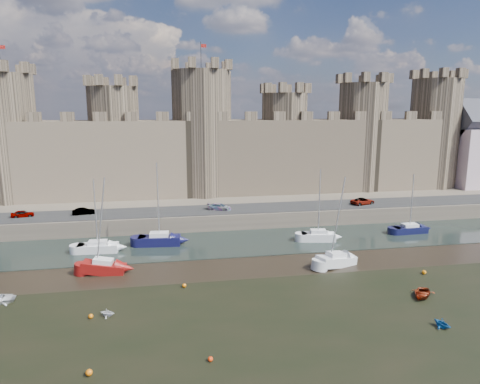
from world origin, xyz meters
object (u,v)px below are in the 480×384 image
(car_0, at_px, (23,214))
(sailboat_5, at_px, (336,260))
(car_3, at_px, (363,201))
(sailboat_1, at_px, (159,239))
(car_1, at_px, (84,211))
(sailboat_2, at_px, (318,236))
(car_2, at_px, (219,207))
(sailboat_0, at_px, (98,247))
(sailboat_4, at_px, (104,267))
(sailboat_3, at_px, (410,229))

(car_0, relative_size, sailboat_5, 0.29)
(car_3, xyz_separation_m, sailboat_1, (-34.18, -8.67, -2.21))
(car_1, xyz_separation_m, sailboat_2, (33.89, -11.52, -2.23))
(car_2, bearing_deg, sailboat_1, 152.81)
(car_2, bearing_deg, sailboat_0, 140.67)
(car_3, bearing_deg, sailboat_0, 86.70)
(sailboat_5, bearing_deg, car_3, 37.46)
(car_3, distance_m, sailboat_4, 44.28)
(sailboat_5, bearing_deg, sailboat_3, 14.10)
(sailboat_3, bearing_deg, sailboat_2, -176.94)
(car_0, bearing_deg, car_3, -102.84)
(car_0, relative_size, car_1, 0.96)
(sailboat_0, relative_size, sailboat_2, 0.94)
(sailboat_0, distance_m, sailboat_3, 45.46)
(sailboat_4, bearing_deg, sailboat_2, 20.56)
(car_2, bearing_deg, sailboat_5, -130.88)
(car_0, bearing_deg, sailboat_1, -126.99)
(sailboat_1, bearing_deg, sailboat_2, 0.39)
(car_0, height_order, sailboat_5, sailboat_5)
(car_0, relative_size, sailboat_4, 0.28)
(sailboat_1, distance_m, sailboat_4, 11.16)
(car_0, height_order, sailboat_3, sailboat_3)
(car_2, xyz_separation_m, sailboat_4, (-15.78, -18.15, -2.25))
(car_1, relative_size, sailboat_1, 0.29)
(sailboat_4, height_order, sailboat_5, sailboat_4)
(car_0, bearing_deg, sailboat_3, -111.93)
(car_1, bearing_deg, car_0, 78.22)
(sailboat_1, bearing_deg, sailboat_5, -23.33)
(sailboat_0, xyz_separation_m, sailboat_4, (1.75, -7.66, 0.04))
(sailboat_0, height_order, sailboat_3, sailboat_0)
(sailboat_1, bearing_deg, sailboat_0, -163.24)
(car_3, bearing_deg, sailboat_5, 130.21)
(car_0, distance_m, sailboat_2, 44.30)
(sailboat_2, bearing_deg, sailboat_1, -175.08)
(car_2, distance_m, sailboat_5, 23.67)
(car_2, xyz_separation_m, car_3, (24.65, -0.23, 0.04))
(sailboat_3, xyz_separation_m, sailboat_4, (-43.70, -8.58, 0.09))
(sailboat_5, bearing_deg, car_0, 133.25)
(car_3, height_order, sailboat_2, sailboat_2)
(car_3, distance_m, sailboat_3, 10.18)
(sailboat_0, relative_size, sailboat_3, 1.08)
(car_3, bearing_deg, car_2, 72.49)
(car_0, xyz_separation_m, sailboat_1, (20.37, -9.52, -2.16))
(sailboat_2, xyz_separation_m, sailboat_4, (-28.59, -7.22, -0.02))
(car_2, height_order, sailboat_5, sailboat_5)
(sailboat_0, bearing_deg, sailboat_1, 14.26)
(sailboat_2, distance_m, sailboat_3, 15.18)
(sailboat_0, bearing_deg, car_3, 16.73)
(sailboat_0, xyz_separation_m, sailboat_5, (29.07, -10.06, 0.01))
(car_0, height_order, car_1, car_1)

